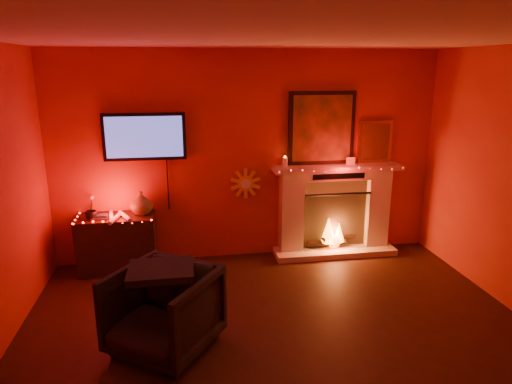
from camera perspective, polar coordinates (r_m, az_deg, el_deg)
room at (r=3.54m, az=5.07°, el=-3.18°), size 5.00×5.00×5.00m
fireplace at (r=6.23m, az=9.75°, el=-1.18°), size 1.72×0.40×2.18m
tv at (r=5.78m, az=-13.75°, el=6.71°), size 1.00×0.07×1.24m
sunburst_clock at (r=5.97m, az=-1.31°, el=1.06°), size 0.40×0.03×0.40m
console_table at (r=5.94m, az=-16.77°, el=-5.75°), size 0.93×0.57×1.00m
armchair at (r=4.26m, az=-11.49°, el=-14.36°), size 1.15×1.16×0.77m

